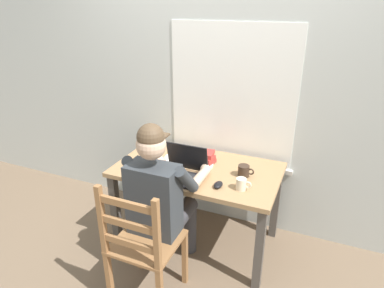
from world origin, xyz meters
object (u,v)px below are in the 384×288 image
coffee_mug_spare (155,143)px  computer_mouse (218,185)px  desk (198,178)px  wooden_chair (143,246)px  coffee_mug_dark (244,171)px  book_stack_main (203,157)px  seated_person (161,195)px  laptop (183,170)px  coffee_mug_white (242,184)px

coffee_mug_spare → computer_mouse: bearing=-30.1°
desk → wooden_chair: (-0.09, -0.72, -0.15)m
coffee_mug_dark → book_stack_main: bearing=165.5°
computer_mouse → book_stack_main: size_ratio=0.48×
seated_person → coffee_mug_spare: (-0.40, 0.65, 0.07)m
laptop → coffee_mug_dark: size_ratio=2.66×
desk → coffee_mug_dark: coffee_mug_dark is taller
desk → seated_person: bearing=-101.6°
computer_mouse → coffee_mug_spare: 0.86m
coffee_mug_spare → book_stack_main: bearing=-12.3°
seated_person → coffee_mug_spare: size_ratio=10.97×
coffee_mug_white → coffee_mug_dark: (-0.04, 0.20, 0.00)m
seated_person → desk: bearing=78.4°
seated_person → computer_mouse: (0.34, 0.23, 0.04)m
coffee_mug_spare → wooden_chair: bearing=-66.8°
coffee_mug_white → desk: bearing=155.1°
seated_person → coffee_mug_spare: 0.77m
wooden_chair → coffee_mug_dark: size_ratio=7.61×
seated_person → book_stack_main: 0.56m
seated_person → computer_mouse: 0.41m
laptop → book_stack_main: bearing=79.7°
laptop → book_stack_main: 0.28m
desk → coffee_mug_spare: bearing=156.9°
desk → coffee_mug_dark: size_ratio=10.41×
wooden_chair → book_stack_main: 0.88m
laptop → coffee_mug_dark: laptop is taller
seated_person → coffee_mug_dark: (0.46, 0.45, 0.06)m
computer_mouse → desk: bearing=138.5°
coffee_mug_spare → book_stack_main: 0.51m
seated_person → coffee_mug_spare: bearing=121.5°
seated_person → computer_mouse: seated_person is taller
desk → coffee_mug_white: (0.41, -0.19, 0.14)m
wooden_chair → coffee_mug_spare: (-0.40, 0.94, 0.29)m
coffee_mug_white → coffee_mug_dark: bearing=100.2°
seated_person → laptop: seated_person is taller
seated_person → wooden_chair: seated_person is taller
desk → book_stack_main: 0.18m
wooden_chair → computer_mouse: size_ratio=9.42×
wooden_chair → computer_mouse: 0.66m
laptop → computer_mouse: bearing=-8.6°
wooden_chair → coffee_mug_dark: 0.91m
desk → seated_person: size_ratio=1.03×
coffee_mug_white → laptop: bearing=178.0°
seated_person → wooden_chair: bearing=-90.0°
computer_mouse → coffee_mug_white: coffee_mug_white is taller
seated_person → laptop: (0.04, 0.27, 0.07)m
desk → computer_mouse: 0.35m
laptop → coffee_mug_dark: bearing=23.1°
desk → coffee_mug_spare: (-0.49, 0.21, 0.15)m
computer_mouse → coffee_mug_dark: coffee_mug_dark is taller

